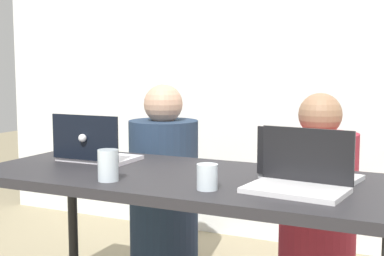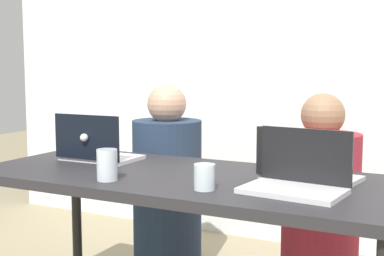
% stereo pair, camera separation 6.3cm
% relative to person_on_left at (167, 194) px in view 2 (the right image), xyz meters
% --- Properties ---
extents(back_wall, '(4.50, 0.10, 2.31)m').
position_rel_person_on_left_xyz_m(back_wall, '(0.41, 0.90, 0.68)').
color(back_wall, silver).
rests_on(back_wall, ground).
extents(desk, '(1.73, 0.74, 0.73)m').
position_rel_person_on_left_xyz_m(desk, '(0.41, -0.59, 0.19)').
color(desk, '#29282B').
rests_on(desk, ground).
extents(person_on_left, '(0.43, 0.43, 1.06)m').
position_rel_person_on_left_xyz_m(person_on_left, '(0.00, 0.00, 0.00)').
color(person_on_left, '#24354D').
rests_on(person_on_left, ground).
extents(person_on_right, '(0.42, 0.42, 1.04)m').
position_rel_person_on_left_xyz_m(person_on_right, '(0.83, 0.00, -0.01)').
color(person_on_right, maroon).
rests_on(person_on_right, ground).
extents(laptop_front_right, '(0.36, 0.27, 0.21)m').
position_rel_person_on_left_xyz_m(laptop_front_right, '(0.90, -0.67, 0.30)').
color(laptop_front_right, silver).
rests_on(laptop_front_right, desk).
extents(laptop_back_left, '(0.35, 0.26, 0.22)m').
position_rel_person_on_left_xyz_m(laptop_back_left, '(-0.09, -0.50, 0.30)').
color(laptop_back_left, silver).
rests_on(laptop_back_left, desk).
extents(laptop_back_right, '(0.39, 0.27, 0.20)m').
position_rel_person_on_left_xyz_m(laptop_back_right, '(0.89, -0.48, 0.30)').
color(laptop_back_right, silver).
rests_on(laptop_back_right, desk).
extents(water_glass_right, '(0.08, 0.08, 0.09)m').
position_rel_person_on_left_xyz_m(water_glass_right, '(0.61, -0.79, 0.29)').
color(water_glass_right, silver).
rests_on(water_glass_right, desk).
extents(water_glass_left, '(0.08, 0.08, 0.12)m').
position_rel_person_on_left_xyz_m(water_glass_left, '(0.21, -0.82, 0.31)').
color(water_glass_left, silver).
rests_on(water_glass_left, desk).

